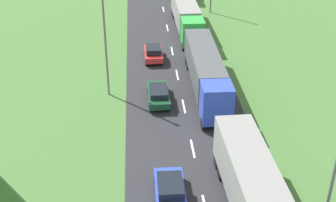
% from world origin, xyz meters
% --- Properties ---
extents(road, '(10.00, 140.00, 0.06)m').
position_xyz_m(road, '(0.00, 24.50, 0.03)').
color(road, '#2B2B30').
rests_on(road, ground).
extents(lane_marking_centre, '(0.16, 124.52, 0.01)m').
position_xyz_m(lane_marking_centre, '(0.00, 22.65, 0.07)').
color(lane_marking_centre, white).
rests_on(lane_marking_centre, road).
extents(truck_lead, '(2.76, 12.45, 3.74)m').
position_xyz_m(truck_lead, '(2.61, 12.18, 2.20)').
color(truck_lead, green).
rests_on(truck_lead, road).
extents(truck_second, '(2.58, 14.28, 3.56)m').
position_xyz_m(truck_second, '(2.28, 29.06, 2.09)').
color(truck_second, blue).
rests_on(truck_second, road).
extents(truck_third, '(2.63, 14.07, 3.41)m').
position_xyz_m(truck_third, '(2.26, 45.27, 2.05)').
color(truck_third, green).
rests_on(truck_third, road).
extents(car_second, '(1.91, 4.17, 1.47)m').
position_xyz_m(car_second, '(-2.11, 14.29, 0.83)').
color(car_second, blue).
rests_on(car_second, road).
extents(car_third, '(1.87, 4.56, 1.34)m').
position_xyz_m(car_third, '(-2.14, 27.31, 0.78)').
color(car_third, '#19472D').
rests_on(car_third, road).
extents(car_fourth, '(1.89, 3.99, 1.50)m').
position_xyz_m(car_fourth, '(-2.18, 36.53, 0.84)').
color(car_fourth, red).
rests_on(car_fourth, road).
extents(lamppost_lead, '(0.36, 0.36, 8.09)m').
position_xyz_m(lamppost_lead, '(5.93, 9.78, 4.52)').
color(lamppost_lead, slate).
rests_on(lamppost_lead, ground).
extents(lamppost_second, '(0.36, 0.36, 9.12)m').
position_xyz_m(lamppost_second, '(-6.57, 29.07, 5.05)').
color(lamppost_second, slate).
rests_on(lamppost_second, ground).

